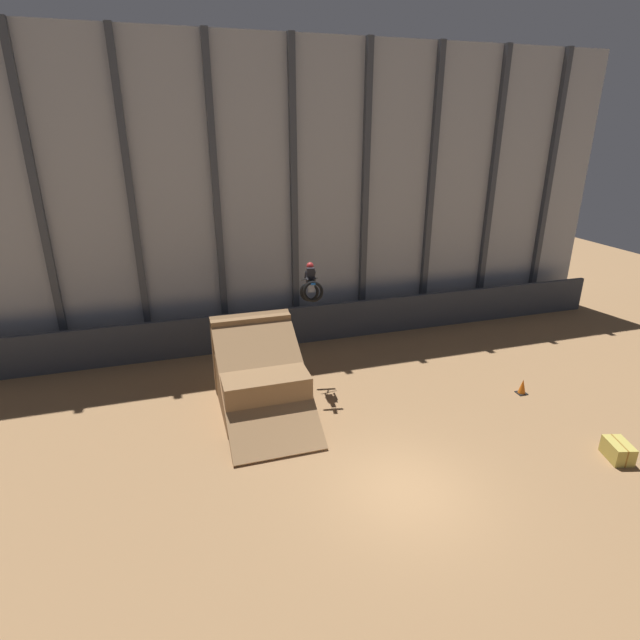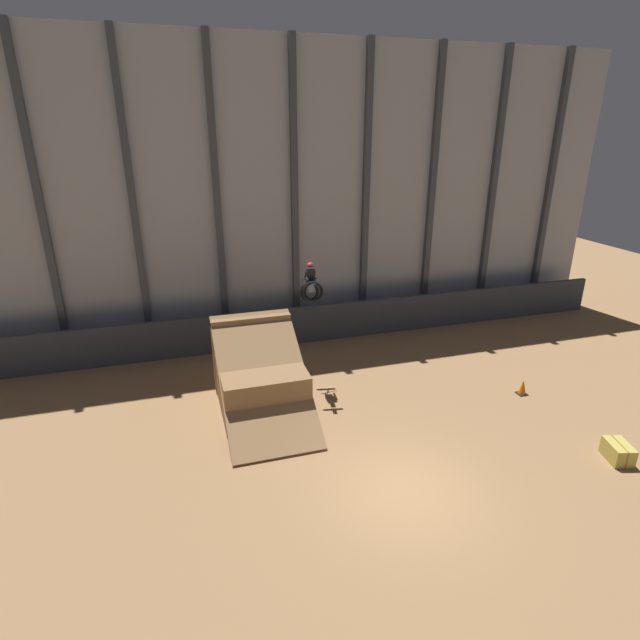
{
  "view_description": "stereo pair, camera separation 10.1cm",
  "coord_description": "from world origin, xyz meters",
  "views": [
    {
      "loc": [
        -5.53,
        -9.92,
        9.32
      ],
      "look_at": [
        -0.44,
        6.55,
        2.66
      ],
      "focal_mm": 28.0,
      "sensor_mm": 36.0,
      "label": 1
    },
    {
      "loc": [
        -5.44,
        -9.95,
        9.32
      ],
      "look_at": [
        -0.44,
        6.55,
        2.66
      ],
      "focal_mm": 28.0,
      "sensor_mm": 36.0,
      "label": 2
    }
  ],
  "objects": [
    {
      "name": "hay_bale_trackside",
      "position": [
        6.7,
        -0.59,
        0.28
      ],
      "size": [
        0.82,
        1.03,
        0.57
      ],
      "rotation": [
        0.0,
        0.0,
        1.3
      ],
      "color": "#CCB751",
      "rests_on": "ground_plane"
    },
    {
      "name": "traffic_cone_near_ramp",
      "position": [
        6.56,
        3.58,
        0.28
      ],
      "size": [
        0.36,
        0.36,
        0.58
      ],
      "color": "black",
      "rests_on": "ground_plane"
    },
    {
      "name": "dirt_ramp",
      "position": [
        -2.94,
        5.77,
        1.04
      ],
      "size": [
        2.92,
        5.07,
        3.05
      ],
      "color": "#966F48",
      "rests_on": "ground_plane"
    },
    {
      "name": "lower_barrier",
      "position": [
        0.0,
        10.63,
        0.87
      ],
      "size": [
        31.36,
        0.2,
        1.74
      ],
      "color": "#383D47",
      "rests_on": "ground_plane"
    },
    {
      "name": "arena_back_wall",
      "position": [
        0.0,
        12.06,
        6.45
      ],
      "size": [
        32.0,
        0.4,
        12.89
      ],
      "color": "#A3A8B2",
      "rests_on": "ground_plane"
    },
    {
      "name": "rider_bike_solo",
      "position": [
        -0.73,
        6.75,
        3.97
      ],
      "size": [
        1.02,
        1.77,
        1.63
      ],
      "rotation": [
        -0.32,
        0.0,
        -0.18
      ],
      "color": "black"
    },
    {
      "name": "ground_plane",
      "position": [
        0.0,
        0.0,
        0.0
      ],
      "size": [
        60.0,
        60.0,
        0.0
      ],
      "primitive_type": "plane",
      "color": "#9E754C"
    }
  ]
}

